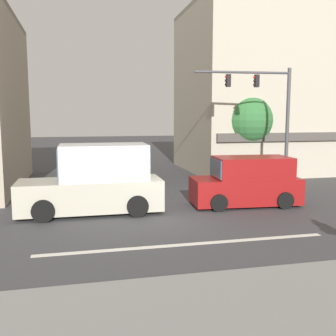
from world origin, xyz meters
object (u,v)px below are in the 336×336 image
Objects in this scene: street_tree at (249,121)px; box_truck_crossing_rightbound at (96,182)px; sedan_waiting_far at (115,167)px; van_approaching_near at (247,182)px; traffic_light_mast at (269,109)px; utility_pole_far_right at (255,107)px.

street_tree is 11.65m from box_truck_crossing_rightbound.
van_approaching_near is at bearing -60.91° from sedan_waiting_far.
utility_pole_far_right is at bearing 70.92° from traffic_light_mast.
street_tree is 2.67m from utility_pole_far_right.
utility_pole_far_right is 9.94m from sedan_waiting_far.
utility_pole_far_right is 6.50m from traffic_light_mast.
van_approaching_near is 6.46m from box_truck_crossing_rightbound.
traffic_light_mast is 1.31× the size of van_approaching_near.
utility_pole_far_right reaches higher than traffic_light_mast.
traffic_light_mast is at bearing -109.08° from utility_pole_far_right.
sedan_waiting_far is at bearing 79.54° from box_truck_crossing_rightbound.
street_tree is 0.59× the size of utility_pole_far_right.
street_tree is at bearing 34.39° from box_truck_crossing_rightbound.
van_approaching_near is at bearing -131.53° from traffic_light_mast.
box_truck_crossing_rightbound is at bearing -145.61° from street_tree.
van_approaching_near is 0.84× the size of box_truck_crossing_rightbound.
traffic_light_mast reaches higher than box_truck_crossing_rightbound.
sedan_waiting_far is at bearing 119.09° from van_approaching_near.
box_truck_crossing_rightbound is at bearing -164.37° from traffic_light_mast.
box_truck_crossing_rightbound is (-1.59, -8.64, 0.54)m from sedan_waiting_far.
traffic_light_mast reaches higher than van_approaching_near.
utility_pole_far_right reaches higher than street_tree.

